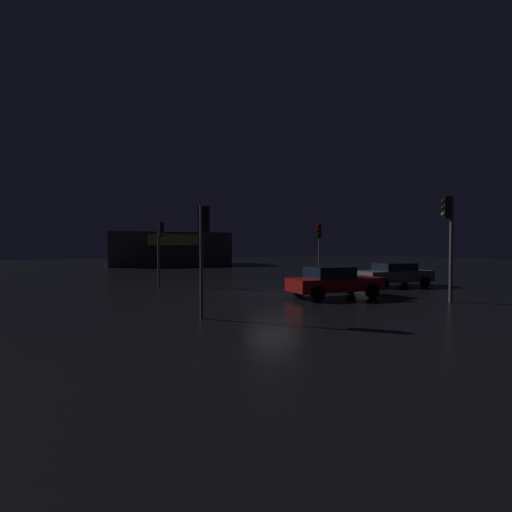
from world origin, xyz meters
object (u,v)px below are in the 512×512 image
(traffic_signal_cross_left, at_px, (203,234))
(car_far, at_px, (334,282))
(store_building, at_px, (168,249))
(car_near, at_px, (395,274))
(traffic_signal_cross_right, at_px, (319,236))
(traffic_signal_main, at_px, (449,229))
(traffic_signal_opposite, at_px, (160,240))

(traffic_signal_cross_left, bearing_deg, car_far, 21.97)
(store_building, relative_size, car_near, 3.22)
(traffic_signal_cross_right, bearing_deg, store_building, 103.04)
(car_near, bearing_deg, traffic_signal_cross_left, -156.40)
(traffic_signal_cross_left, distance_m, car_far, 7.76)
(traffic_signal_main, xyz_separation_m, traffic_signal_opposite, (-10.90, 11.30, -0.40))
(traffic_signal_cross_right, distance_m, car_far, 8.30)
(traffic_signal_cross_left, relative_size, traffic_signal_cross_right, 0.94)
(traffic_signal_main, height_order, car_near, traffic_signal_main)
(traffic_signal_opposite, height_order, traffic_signal_cross_left, traffic_signal_opposite)
(traffic_signal_cross_left, relative_size, car_far, 0.84)
(traffic_signal_cross_left, height_order, car_far, traffic_signal_cross_left)
(traffic_signal_opposite, bearing_deg, traffic_signal_cross_right, -5.89)
(traffic_signal_main, xyz_separation_m, car_far, (-3.87, 3.02, -2.42))
(car_near, bearing_deg, store_building, 106.13)
(store_building, height_order, car_near, store_building)
(traffic_signal_opposite, bearing_deg, store_building, 80.87)
(traffic_signal_opposite, bearing_deg, car_far, -49.63)
(traffic_signal_cross_left, bearing_deg, traffic_signal_opposite, 90.55)
(store_building, xyz_separation_m, traffic_signal_cross_right, (6.28, -27.12, 1.02))
(traffic_signal_cross_right, relative_size, car_far, 0.89)
(traffic_signal_opposite, bearing_deg, traffic_signal_cross_left, -89.45)
(traffic_signal_cross_left, xyz_separation_m, car_near, (13.15, 5.75, -2.12))
(traffic_signal_opposite, relative_size, traffic_signal_cross_right, 0.97)
(store_building, bearing_deg, traffic_signal_cross_left, -96.27)
(traffic_signal_opposite, height_order, traffic_signal_cross_right, traffic_signal_cross_right)
(traffic_signal_cross_left, distance_m, car_near, 14.50)
(traffic_signal_cross_left, relative_size, car_near, 0.83)
(traffic_signal_main, relative_size, traffic_signal_cross_left, 1.21)
(traffic_signal_cross_right, bearing_deg, traffic_signal_opposite, 174.11)
(store_building, relative_size, car_far, 3.25)
(store_building, relative_size, traffic_signal_main, 3.18)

